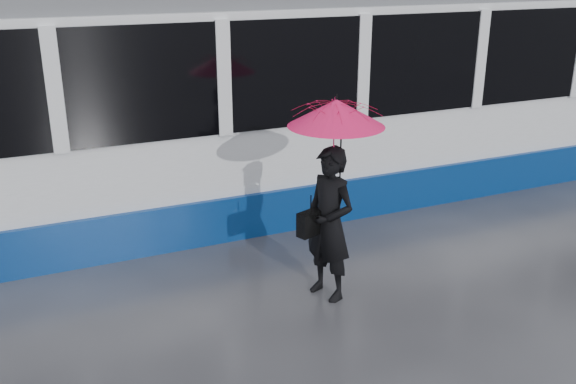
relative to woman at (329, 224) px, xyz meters
name	(u,v)px	position (x,y,z in m)	size (l,w,h in m)	color
ground	(184,297)	(-1.52, 0.60, -0.87)	(90.00, 90.00, 0.00)	#29292E
rails	(139,220)	(-1.52, 3.10, -0.86)	(34.00, 1.51, 0.02)	#3F3D38
woman	(329,224)	(0.00, 0.00, 0.00)	(0.64, 0.42, 1.74)	black
umbrella	(336,132)	(0.05, 0.00, 1.04)	(1.31, 1.31, 1.18)	#E3134A
handbag	(311,223)	(-0.22, 0.02, 0.04)	(0.34, 0.23, 0.45)	black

